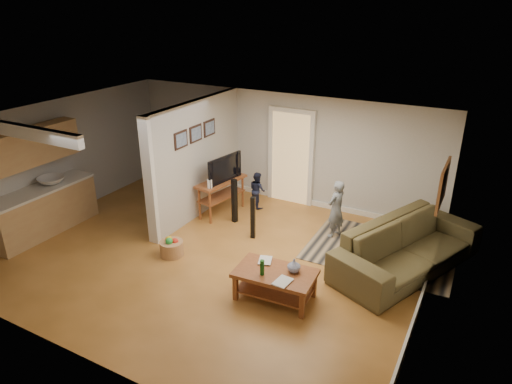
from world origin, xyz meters
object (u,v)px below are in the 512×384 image
Objects in this scene: sofa at (405,268)px; speaker_left at (253,218)px; coffee_table at (276,277)px; toy_basket at (172,247)px; toddler at (257,207)px; tv_console at (221,183)px; child at (334,236)px; speaker_right at (234,201)px.

speaker_left reaches higher than sofa.
toy_basket is (-2.27, 0.27, -0.22)m from coffee_table.
sofa reaches higher than toddler.
child is at bearing 13.49° from tv_console.
toy_basket is 3.22m from child.
speaker_right reaches higher than toy_basket.
sofa is at bearing 14.26° from speaker_right.
speaker_left is 1.69m from child.
toy_basket is at bearing -83.52° from speaker_right.
tv_console reaches higher than coffee_table.
tv_console is 0.56m from speaker_right.
coffee_table is 2.44m from child.
sofa is 2.28× the size of coffee_table.
sofa is 2.49m from coffee_table.
speaker_left is 0.81m from speaker_right.
tv_console is 1.48× the size of speaker_left.
child is (0.12, 2.41, -0.38)m from coffee_table.
coffee_table reaches higher than sofa.
child is 2.07m from toddler.
sofa is 1.60m from child.
coffee_table is 1.34× the size of speaker_right.
speaker_left is at bearing 147.81° from toddler.
coffee_table is at bearing 156.14° from toddler.
sofa is 3.52× the size of toddler.
toddler is (0.53, 0.67, -0.71)m from tv_console.
speaker_left is at bearing -20.72° from tv_console.
child is at bearing -160.74° from toddler.
speaker_left is at bearing 119.06° from sofa.
child is at bearing 27.66° from speaker_right.
toy_basket is at bearing 135.66° from sofa.
tv_console is at bearing 93.99° from toy_basket.
toy_basket is at bearing -27.43° from child.
speaker_left is (1.14, -0.67, -0.27)m from tv_console.
speaker_right is at bearing -58.36° from child.
speaker_left is (-1.27, 1.57, 0.06)m from coffee_table.
tv_console reaches higher than sofa.
tv_console is 1.35m from speaker_left.
toy_basket is (-3.90, -1.58, 0.16)m from sofa.
coffee_table is at bearing 162.25° from sofa.
tv_console is 1.10× the size of child.
child reaches higher than sofa.
tv_console is at bearing 170.40° from speaker_right.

